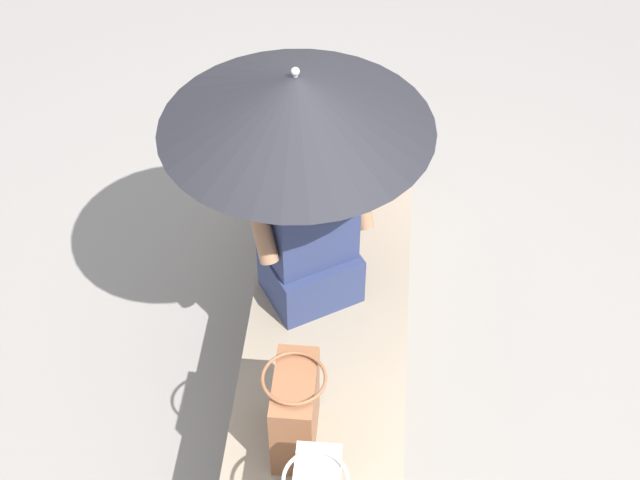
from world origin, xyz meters
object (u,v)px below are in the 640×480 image
parasol (296,102)px  tote_bag_canvas (348,132)px  handbag_black (295,410)px  person_seated (310,223)px

parasol → tote_bag_canvas: 1.04m
parasol → handbag_black: bearing=-175.2°
person_seated → parasol: 0.51m
person_seated → handbag_black: (-0.69, -0.01, -0.21)m
tote_bag_canvas → person_seated: bearing=173.5°
parasol → handbag_black: parasol is taller
person_seated → tote_bag_canvas: (0.81, -0.09, -0.21)m
parasol → tote_bag_canvas: bearing=-11.0°
person_seated → handbag_black: size_ratio=2.44×
tote_bag_canvas → handbag_black: bearing=177.0°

